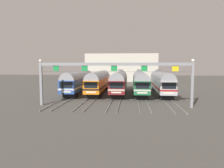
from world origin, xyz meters
name	(u,v)px	position (x,y,z in m)	size (l,w,h in m)	color
ground_plane	(119,94)	(0.00, 0.00, 0.00)	(160.00, 160.00, 0.00)	#4C4944
track_bed	(123,86)	(0.00, 17.00, 0.07)	(19.01, 70.00, 0.15)	gray
commuter_train_blue	(79,81)	(-8.75, 0.00, 2.69)	(2.88, 18.06, 5.05)	#284C9E
commuter_train_orange	(99,81)	(-4.38, -0.01, 2.69)	(2.88, 18.06, 4.77)	orange
commuter_train_maroon	(119,81)	(0.00, 0.00, 2.69)	(2.88, 18.06, 5.05)	maroon
commuter_train_green	(140,81)	(4.38, 0.00, 2.69)	(2.88, 18.06, 5.05)	#236B42
commuter_train_stainless	(161,82)	(8.75, 0.00, 2.69)	(2.88, 18.06, 5.05)	#B2B5BA
catenary_gantry	(114,71)	(0.00, -13.50, 5.28)	(22.75, 0.44, 6.97)	gray
maintenance_building	(122,67)	(-1.22, 36.26, 5.13)	(26.52, 10.00, 10.26)	beige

